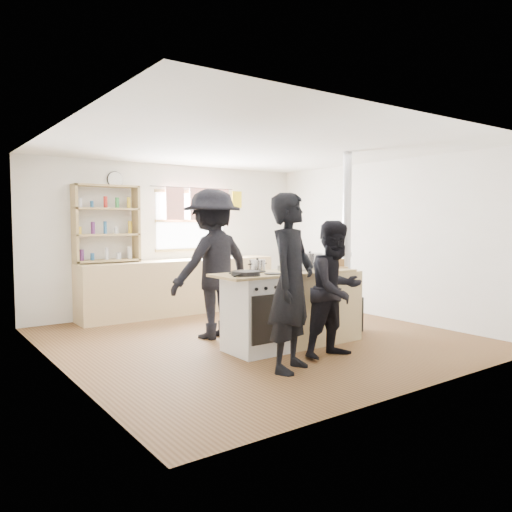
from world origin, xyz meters
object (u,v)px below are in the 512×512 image
bread_board (335,264)px  stockpot_stove (257,265)px  roast_tray (294,267)px  skillet_greens (246,273)px  thermos (217,249)px  person_near_left (291,282)px  stockpot_counter (310,261)px  person_near_right (336,289)px  flue_heater (346,285)px  cooking_island (294,308)px  person_far (213,264)px

bread_board → stockpot_stove: bearing=168.0°
stockpot_stove → roast_tray: bearing=-21.7°
skillet_greens → thermos: bearing=64.9°
stockpot_stove → person_near_left: bearing=-106.5°
roast_tray → stockpot_stove: stockpot_stove is taller
stockpot_counter → person_near_left: 1.33m
person_near_right → skillet_greens: bearing=141.3°
flue_heater → person_near_right: flue_heater is taller
stockpot_counter → person_near_right: 0.85m
bread_board → person_near_right: size_ratio=0.20×
stockpot_stove → person_near_right: bearing=-64.7°
cooking_island → thermos: bearing=78.6°
skillet_greens → flue_heater: 1.93m
skillet_greens → flue_heater: bearing=8.0°
cooking_island → stockpot_stove: size_ratio=9.86×
flue_heater → person_near_left: flue_heater is taller
stockpot_stove → flue_heater: flue_heater is taller
person_far → bread_board: bearing=132.3°
skillet_greens → stockpot_stove: bearing=37.9°
roast_tray → cooking_island: bearing=-128.8°
cooking_island → person_near_right: person_near_right is taller
thermos → skillet_greens: bearing=-115.1°
cooking_island → person_near_right: (0.03, -0.70, 0.31)m
stockpot_counter → roast_tray: bearing=-176.8°
flue_heater → person_far: (-1.72, 0.76, 0.33)m
person_far → thermos: bearing=-133.5°
cooking_island → skillet_greens: skillet_greens is taller
skillet_greens → stockpot_counter: bearing=7.0°
thermos → flue_heater: 2.67m
stockpot_stove → bread_board: stockpot_stove is taller
stockpot_counter → thermos: bearing=84.9°
person_near_right → roast_tray: bearing=88.8°
stockpot_stove → stockpot_counter: (0.72, -0.16, 0.03)m
thermos → skillet_greens: (-1.33, -2.84, -0.10)m
thermos → stockpot_counter: (-0.24, -2.71, -0.02)m
thermos → person_near_left: 3.78m
thermos → person_near_right: bearing=-98.6°
stockpot_stove → flue_heater: bearing=-1.0°
stockpot_counter → cooking_island: bearing=-168.9°
person_far → cooking_island: bearing=111.3°
thermos → bread_board: bearing=-87.3°
person_near_left → person_far: (0.10, 1.75, 0.06)m
skillet_greens → stockpot_counter: stockpot_counter is taller
skillet_greens → person_near_left: (0.08, -0.72, -0.04)m
flue_heater → stockpot_counter: bearing=-170.7°
thermos → person_near_left: bearing=-109.4°
skillet_greens → person_near_right: size_ratio=0.30×
skillet_greens → person_near_left: bearing=-84.0°
thermos → person_far: bearing=-122.6°
roast_tray → stockpot_counter: size_ratio=1.23×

